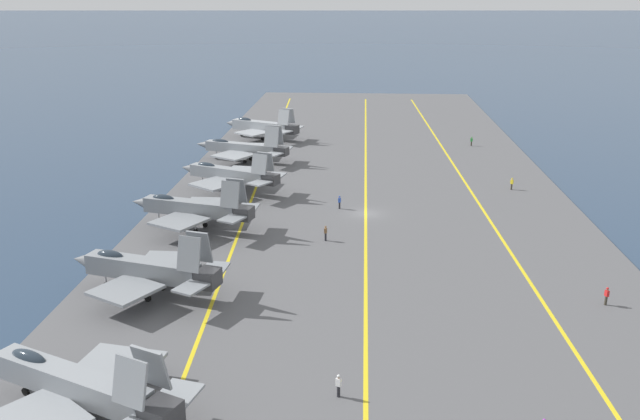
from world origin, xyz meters
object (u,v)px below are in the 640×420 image
object	(u,v)px
parked_jet_third	(193,208)
crew_red_vest	(607,295)
parked_jet_fourth	(230,174)
parked_jet_sixth	(262,126)
crew_green_vest	(471,141)
crew_brown_vest	(326,232)
crew_white_vest	(339,385)
parked_jet_fifth	(243,148)
crew_blue_vest	(340,202)
parked_jet_nearest	(75,384)
parked_jet_second	(146,269)
crew_yellow_vest	(512,183)

from	to	relation	value
parked_jet_third	crew_red_vest	distance (m)	45.87
parked_jet_fourth	parked_jet_sixth	distance (m)	36.51
crew_red_vest	crew_green_vest	world-z (taller)	crew_red_vest
crew_brown_vest	parked_jet_sixth	bearing A→B (deg)	15.60
crew_white_vest	crew_red_vest	distance (m)	28.73
parked_jet_fourth	crew_brown_vest	xyz separation A→B (m)	(-18.64, -14.53, -1.69)
parked_jet_fourth	parked_jet_fifth	distance (m)	18.23
crew_red_vest	parked_jet_sixth	bearing A→B (deg)	30.79
crew_white_vest	crew_blue_vest	distance (m)	43.24
crew_blue_vest	parked_jet_fifth	bearing A→B (deg)	34.35
parked_jet_nearest	parked_jet_third	distance (m)	37.21
parked_jet_nearest	crew_white_vest	xyz separation A→B (m)	(3.32, -17.38, -1.41)
crew_blue_vest	crew_brown_vest	size ratio (longest dim) A/B	0.99
crew_red_vest	parked_jet_second	bearing A→B (deg)	90.66
crew_red_vest	parked_jet_third	bearing A→B (deg)	67.32
parked_jet_third	crew_green_vest	world-z (taller)	parked_jet_third
crew_green_vest	crew_brown_vest	bearing A→B (deg)	154.93
parked_jet_second	crew_white_vest	size ratio (longest dim) A/B	8.87
parked_jet_second	crew_white_vest	distance (m)	24.39
crew_white_vest	crew_blue_vest	size ratio (longest dim) A/B	0.99
parked_jet_fifth	crew_white_vest	world-z (taller)	parked_jet_fifth
parked_jet_fifth	parked_jet_third	bearing A→B (deg)	179.83
parked_jet_third	parked_jet_fourth	bearing A→B (deg)	-4.91
parked_jet_fifth	crew_red_vest	bearing A→B (deg)	-140.85
parked_jet_second	parked_jet_sixth	distance (m)	70.63
parked_jet_nearest	parked_jet_sixth	world-z (taller)	parked_jet_nearest
parked_jet_second	crew_yellow_vest	distance (m)	56.31
parked_jet_fifth	crew_green_vest	bearing A→B (deg)	-69.92
parked_jet_fifth	parked_jet_fourth	bearing A→B (deg)	-176.00
crew_white_vest	crew_brown_vest	size ratio (longest dim) A/B	0.98
parked_jet_third	crew_red_vest	bearing A→B (deg)	-112.68
parked_jet_fourth	crew_green_vest	distance (m)	50.62
parked_jet_fourth	crew_yellow_vest	size ratio (longest dim) A/B	9.14
crew_white_vest	crew_blue_vest	world-z (taller)	crew_blue_vest
parked_jet_fifth	crew_green_vest	size ratio (longest dim) A/B	9.75
parked_jet_second	parked_jet_third	distance (m)	18.16
crew_yellow_vest	crew_blue_vest	distance (m)	26.57
parked_jet_fifth	parked_jet_second	bearing A→B (deg)	179.87
parked_jet_fourth	crew_white_vest	bearing A→B (deg)	-160.96
crew_blue_vest	crew_brown_vest	bearing A→B (deg)	174.51
parked_jet_nearest	parked_jet_fourth	bearing A→B (deg)	-0.20
crew_yellow_vest	crew_brown_vest	world-z (taller)	crew_brown_vest
parked_jet_fourth	parked_jet_sixth	size ratio (longest dim) A/B	1.00
parked_jet_third	crew_yellow_vest	world-z (taller)	parked_jet_third
parked_jet_fifth	crew_red_vest	xyz separation A→B (m)	(-51.82, -42.20, -1.37)
parked_jet_third	crew_white_vest	xyz separation A→B (m)	(-33.87, -18.57, -1.78)
parked_jet_nearest	parked_jet_fourth	size ratio (longest dim) A/B	1.08
parked_jet_second	parked_jet_sixth	xyz separation A→B (m)	(70.62, -0.53, -0.16)
parked_jet_fourth	parked_jet_sixth	world-z (taller)	parked_jet_fourth
parked_jet_nearest	crew_yellow_vest	bearing A→B (deg)	-35.17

